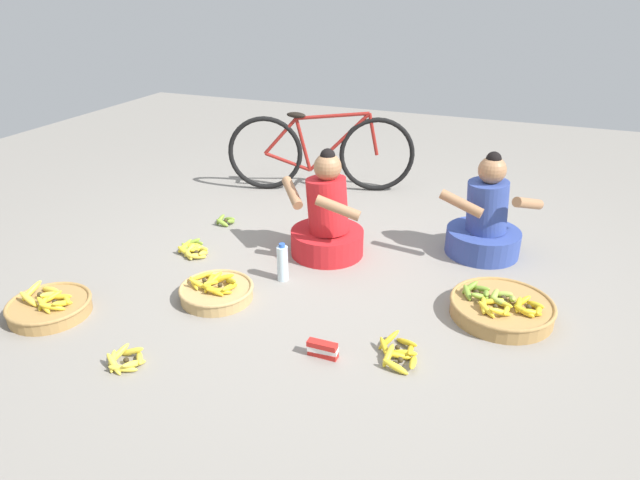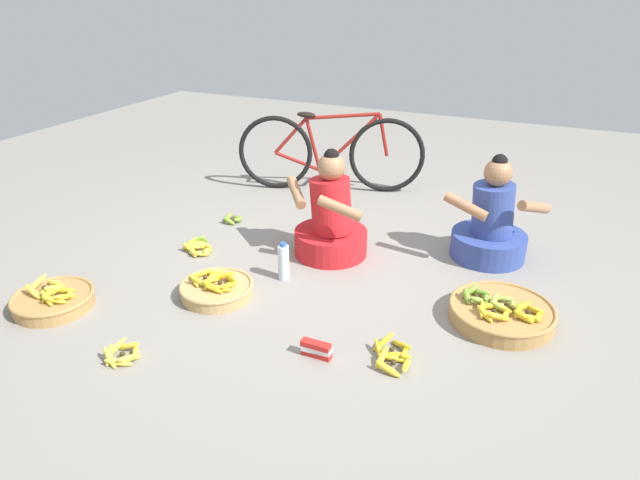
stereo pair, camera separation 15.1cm
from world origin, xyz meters
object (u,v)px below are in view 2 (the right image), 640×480
banana_basket_back_left (217,288)px  loose_bananas_back_center (393,355)px  vendor_woman_front (330,222)px  loose_bananas_front_right (121,354)px  banana_basket_mid_right (53,299)px  banana_basket_front_left (501,312)px  loose_bananas_near_bicycle (198,247)px  loose_bananas_mid_left (233,219)px  vendor_woman_behind (491,226)px  packet_carton_stack (316,349)px  bicycle_leaning (330,152)px  water_bottle (284,262)px

banana_basket_back_left → loose_bananas_back_center: 1.21m
vendor_woman_front → loose_bananas_front_right: size_ratio=3.55×
banana_basket_mid_right → vendor_woman_front: bearing=47.5°
banana_basket_front_left → loose_bananas_near_bicycle: size_ratio=2.13×
loose_bananas_mid_left → vendor_woman_behind: bearing=6.4°
banana_basket_back_left → banana_basket_front_left: banana_basket_front_left is taller
vendor_woman_front → banana_basket_mid_right: vendor_woman_front is taller
loose_bananas_mid_left → packet_carton_stack: size_ratio=0.89×
banana_basket_front_left → loose_bananas_mid_left: 2.27m
banana_basket_mid_right → loose_bananas_mid_left: (0.29, 1.54, -0.02)m
bicycle_leaning → loose_bananas_back_center: bearing=-59.4°
bicycle_leaning → loose_bananas_near_bicycle: bicycle_leaning is taller
banana_basket_back_left → water_bottle: size_ratio=1.75×
banana_basket_mid_right → loose_bananas_front_right: 0.76m
loose_bananas_front_right → loose_bananas_mid_left: bearing=103.8°
vendor_woman_behind → loose_bananas_back_center: vendor_woman_behind is taller
vendor_woman_behind → loose_bananas_near_bicycle: vendor_woman_behind is taller
vendor_woman_behind → banana_basket_front_left: bearing=-75.5°
banana_basket_back_left → banana_basket_mid_right: 0.97m
bicycle_leaning → loose_bananas_near_bicycle: 1.65m
loose_bananas_back_center → loose_bananas_front_right: bearing=-156.1°
vendor_woman_behind → banana_basket_back_left: (-1.45, -1.25, -0.19)m
vendor_woman_behind → loose_bananas_near_bicycle: size_ratio=2.67×
loose_bananas_back_center → banana_basket_back_left: bearing=172.0°
banana_basket_front_left → loose_bananas_back_center: (-0.46, -0.61, -0.03)m
water_bottle → packet_carton_stack: water_bottle is taller
vendor_woman_behind → bicycle_leaning: size_ratio=0.46×
loose_bananas_mid_left → water_bottle: bearing=-39.0°
banana_basket_front_left → water_bottle: (-1.38, -0.07, 0.06)m
vendor_woman_behind → packet_carton_stack: bearing=-112.0°
banana_basket_front_left → banana_basket_back_left: bearing=-165.2°
loose_bananas_near_bicycle → water_bottle: bearing=-8.8°
loose_bananas_front_right → water_bottle: (0.38, 1.11, 0.09)m
bicycle_leaning → loose_bananas_front_right: size_ratio=7.42×
water_bottle → bicycle_leaning: bearing=103.3°
vendor_woman_behind → loose_bananas_back_center: 1.45m
banana_basket_back_left → banana_basket_front_left: size_ratio=0.76×
loose_bananas_mid_left → loose_bananas_near_bicycle: bearing=-85.3°
bicycle_leaning → loose_bananas_mid_left: size_ratio=11.21×
water_bottle → loose_bananas_mid_left: bearing=141.0°
water_bottle → packet_carton_stack: bearing=-51.0°
vendor_woman_front → loose_bananas_near_bicycle: 0.99m
banana_basket_front_left → loose_bananas_back_center: banana_basket_front_left is taller
vendor_woman_front → loose_bananas_front_right: (-0.51, -1.58, -0.22)m
banana_basket_mid_right → loose_bananas_front_right: (0.73, -0.23, -0.02)m
loose_bananas_back_center → packet_carton_stack: size_ratio=1.88×
loose_bananas_near_bicycle → packet_carton_stack: packet_carton_stack is taller
vendor_woman_front → banana_basket_back_left: 0.95m
banana_basket_mid_right → loose_bananas_back_center: banana_basket_mid_right is taller
bicycle_leaning → loose_bananas_mid_left: bicycle_leaning is taller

